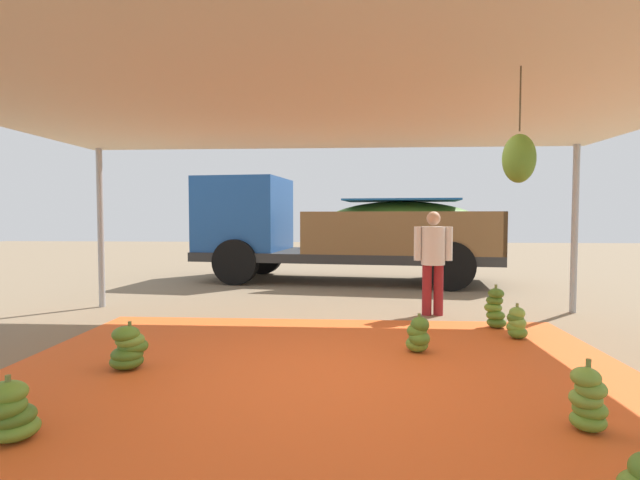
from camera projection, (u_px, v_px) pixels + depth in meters
The scene contains 11 objects.
ground_plane at pixel (330, 313), 7.55m from camera, with size 40.00×40.00×0.00m, color #7F6B51.
tarp_orange at pixel (316, 377), 4.56m from camera, with size 6.22×5.01×0.01m, color #E05B23.
tent_canopy at pixel (316, 95), 4.34m from camera, with size 8.00×7.00×2.68m.
banana_bunch_1 at pixel (129, 348), 4.79m from camera, with size 0.46×0.46×0.47m.
banana_bunch_2 at pixel (418, 335), 5.35m from camera, with size 0.33×0.36×0.43m.
banana_bunch_3 at pixel (10, 413), 3.25m from camera, with size 0.43×0.44×0.45m.
banana_bunch_5 at pixel (495, 309), 6.54m from camera, with size 0.38×0.37×0.58m.
banana_bunch_7 at pixel (517, 324), 5.97m from camera, with size 0.31×0.31×0.43m.
banana_bunch_8 at pixel (588, 401), 3.39m from camera, with size 0.32×0.33×0.51m.
cargo_truck_main at pixel (335, 228), 11.21m from camera, with size 6.92×3.03×2.40m.
worker_0 at pixel (433, 255), 7.37m from camera, with size 0.58×0.35×1.58m.
Camera 1 is at (0.31, -4.48, 1.52)m, focal length 27.31 mm.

